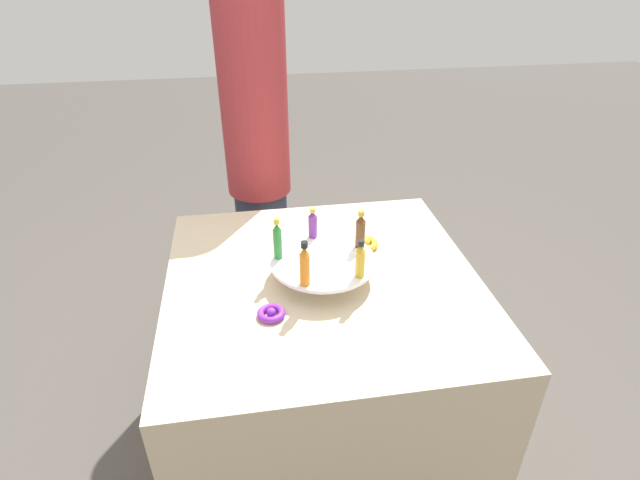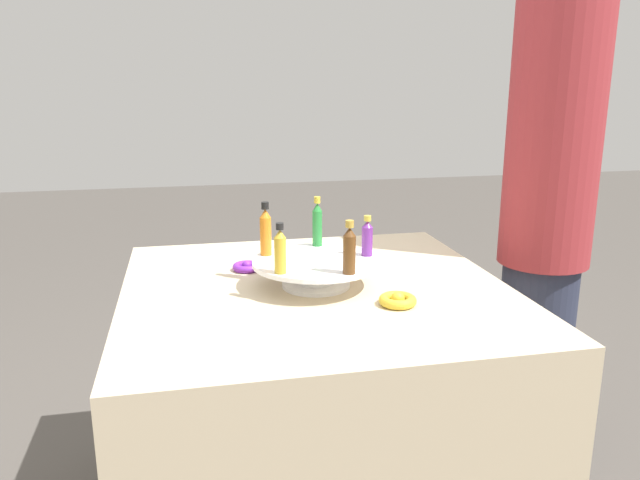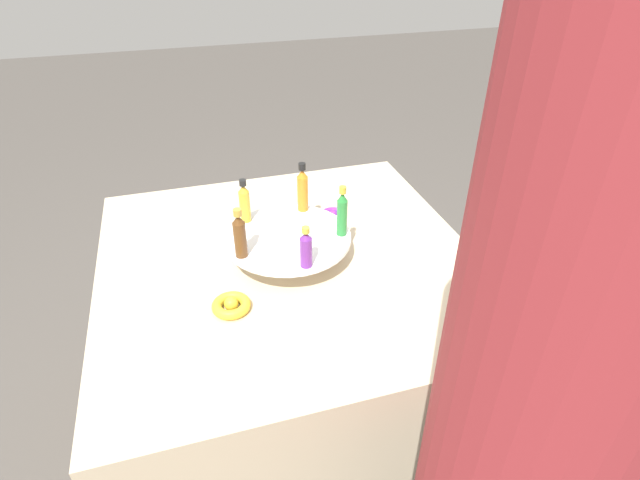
{
  "view_description": "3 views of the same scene",
  "coord_description": "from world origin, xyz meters",
  "px_view_note": "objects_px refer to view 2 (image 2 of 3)",
  "views": [
    {
      "loc": [
        0.22,
        1.3,
        1.67
      ],
      "look_at": [
        0.01,
        -0.03,
        0.85
      ],
      "focal_mm": 28.0,
      "sensor_mm": 36.0,
      "label": 1
    },
    {
      "loc": [
        -1.54,
        0.32,
        1.26
      ],
      "look_at": [
        0.0,
        -0.01,
        0.85
      ],
      "focal_mm": 35.0,
      "sensor_mm": 36.0,
      "label": 2
    },
    {
      "loc": [
        -0.23,
        -1.09,
        1.52
      ],
      "look_at": [
        0.04,
        -0.17,
        0.88
      ],
      "focal_mm": 28.0,
      "sensor_mm": 36.0,
      "label": 3
    }
  ],
  "objects_px": {
    "display_stand": "(316,268)",
    "person_figure": "(546,219)",
    "bottle_purple": "(367,237)",
    "bottle_gold": "(280,250)",
    "bottle_orange": "(266,231)",
    "ribbon_bow_gold": "(398,300)",
    "bottle_brown": "(349,249)",
    "ribbon_bow_purple": "(247,267)",
    "bottle_green": "(317,223)"
  },
  "relations": [
    {
      "from": "bottle_orange",
      "to": "bottle_gold",
      "type": "relative_size",
      "value": 1.15
    },
    {
      "from": "bottle_brown",
      "to": "ribbon_bow_gold",
      "type": "relative_size",
      "value": 1.43
    },
    {
      "from": "ribbon_bow_purple",
      "to": "ribbon_bow_gold",
      "type": "relative_size",
      "value": 0.89
    },
    {
      "from": "display_stand",
      "to": "bottle_gold",
      "type": "xyz_separation_m",
      "value": [
        -0.09,
        0.11,
        0.08
      ]
    },
    {
      "from": "bottle_purple",
      "to": "ribbon_bow_gold",
      "type": "distance_m",
      "value": 0.22
    },
    {
      "from": "bottle_gold",
      "to": "ribbon_bow_purple",
      "type": "bearing_deg",
      "value": 11.87
    },
    {
      "from": "display_stand",
      "to": "ribbon_bow_gold",
      "type": "xyz_separation_m",
      "value": [
        -0.18,
        -0.17,
        -0.04
      ]
    },
    {
      "from": "bottle_brown",
      "to": "ribbon_bow_gold",
      "type": "height_order",
      "value": "bottle_brown"
    },
    {
      "from": "ribbon_bow_purple",
      "to": "person_figure",
      "type": "relative_size",
      "value": 0.05
    },
    {
      "from": "ribbon_bow_purple",
      "to": "ribbon_bow_gold",
      "type": "xyz_separation_m",
      "value": [
        -0.36,
        -0.33,
        0.0
      ]
    },
    {
      "from": "display_stand",
      "to": "bottle_brown",
      "type": "relative_size",
      "value": 2.53
    },
    {
      "from": "bottle_brown",
      "to": "display_stand",
      "type": "bearing_deg",
      "value": 22.8
    },
    {
      "from": "bottle_purple",
      "to": "ribbon_bow_gold",
      "type": "bearing_deg",
      "value": -173.1
    },
    {
      "from": "bottle_purple",
      "to": "ribbon_bow_purple",
      "type": "relative_size",
      "value": 1.32
    },
    {
      "from": "bottle_purple",
      "to": "display_stand",
      "type": "bearing_deg",
      "value": 94.8
    },
    {
      "from": "display_stand",
      "to": "bottle_purple",
      "type": "distance_m",
      "value": 0.16
    },
    {
      "from": "bottle_brown",
      "to": "ribbon_bow_purple",
      "type": "bearing_deg",
      "value": 35.33
    },
    {
      "from": "bottle_orange",
      "to": "ribbon_bow_gold",
      "type": "height_order",
      "value": "bottle_orange"
    },
    {
      "from": "display_stand",
      "to": "person_figure",
      "type": "xyz_separation_m",
      "value": [
        0.16,
        -0.77,
        0.06
      ]
    },
    {
      "from": "bottle_green",
      "to": "ribbon_bow_gold",
      "type": "relative_size",
      "value": 1.52
    },
    {
      "from": "bottle_brown",
      "to": "ribbon_bow_gold",
      "type": "bearing_deg",
      "value": -113.67
    },
    {
      "from": "person_figure",
      "to": "ribbon_bow_gold",
      "type": "bearing_deg",
      "value": 17.76
    },
    {
      "from": "display_stand",
      "to": "bottle_gold",
      "type": "height_order",
      "value": "bottle_gold"
    },
    {
      "from": "bottle_gold",
      "to": "ribbon_bow_purple",
      "type": "height_order",
      "value": "bottle_gold"
    },
    {
      "from": "bottle_orange",
      "to": "ribbon_bow_purple",
      "type": "distance_m",
      "value": 0.17
    },
    {
      "from": "bottle_purple",
      "to": "person_figure",
      "type": "height_order",
      "value": "person_figure"
    },
    {
      "from": "ribbon_bow_purple",
      "to": "bottle_orange",
      "type": "bearing_deg",
      "value": -157.73
    },
    {
      "from": "person_figure",
      "to": "bottle_purple",
      "type": "bearing_deg",
      "value": 1.61
    },
    {
      "from": "bottle_purple",
      "to": "person_figure",
      "type": "bearing_deg",
      "value": -76.33
    },
    {
      "from": "person_figure",
      "to": "bottle_green",
      "type": "bearing_deg",
      "value": -10.16
    },
    {
      "from": "bottle_gold",
      "to": "bottle_purple",
      "type": "height_order",
      "value": "bottle_gold"
    },
    {
      "from": "bottle_orange",
      "to": "bottle_brown",
      "type": "distance_m",
      "value": 0.27
    },
    {
      "from": "bottle_brown",
      "to": "ribbon_bow_purple",
      "type": "xyz_separation_m",
      "value": [
        0.31,
        0.22,
        -0.12
      ]
    },
    {
      "from": "display_stand",
      "to": "ribbon_bow_purple",
      "type": "bearing_deg",
      "value": 42.61
    },
    {
      "from": "display_stand",
      "to": "bottle_orange",
      "type": "distance_m",
      "value": 0.17
    },
    {
      "from": "bottle_green",
      "to": "bottle_brown",
      "type": "distance_m",
      "value": 0.27
    },
    {
      "from": "bottle_orange",
      "to": "bottle_purple",
      "type": "height_order",
      "value": "bottle_orange"
    },
    {
      "from": "bottle_purple",
      "to": "ribbon_bow_purple",
      "type": "height_order",
      "value": "bottle_purple"
    },
    {
      "from": "bottle_green",
      "to": "bottle_purple",
      "type": "relative_size",
      "value": 1.29
    },
    {
      "from": "ribbon_bow_gold",
      "to": "person_figure",
      "type": "bearing_deg",
      "value": -60.19
    },
    {
      "from": "ribbon_bow_gold",
      "to": "display_stand",
      "type": "bearing_deg",
      "value": 42.61
    },
    {
      "from": "ribbon_bow_purple",
      "to": "ribbon_bow_gold",
      "type": "bearing_deg",
      "value": -137.39
    },
    {
      "from": "bottle_gold",
      "to": "bottle_purple",
      "type": "distance_m",
      "value": 0.27
    },
    {
      "from": "bottle_orange",
      "to": "bottle_brown",
      "type": "bearing_deg",
      "value": -139.2
    },
    {
      "from": "display_stand",
      "to": "bottle_orange",
      "type": "height_order",
      "value": "bottle_orange"
    },
    {
      "from": "bottle_green",
      "to": "ribbon_bow_gold",
      "type": "bearing_deg",
      "value": -157.38
    },
    {
      "from": "bottle_gold",
      "to": "bottle_brown",
      "type": "bearing_deg",
      "value": -103.2
    },
    {
      "from": "ribbon_bow_purple",
      "to": "bottle_purple",
      "type": "bearing_deg",
      "value": -118.62
    },
    {
      "from": "bottle_brown",
      "to": "bottle_green",
      "type": "bearing_deg",
      "value": 4.8
    },
    {
      "from": "bottle_green",
      "to": "bottle_brown",
      "type": "bearing_deg",
      "value": -175.2
    }
  ]
}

